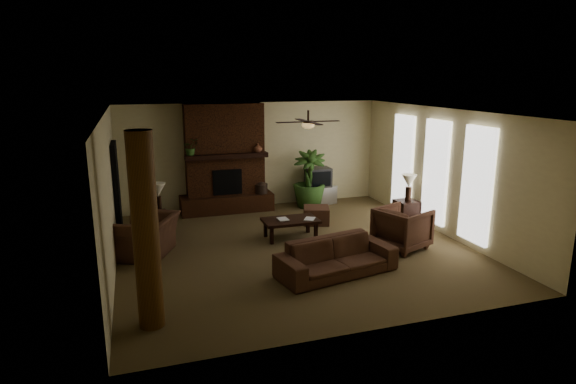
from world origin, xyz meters
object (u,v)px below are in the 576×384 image
object	(u,v)px
coffee_table	(290,222)
floor_vase	(261,194)
lamp_left	(158,192)
floor_plant	(309,191)
lamp_right	(409,183)
log_column	(146,232)
armchair_right	(402,226)
ottoman	(316,215)
side_table_left	(159,225)
tv_stand	(320,195)
side_table_right	(406,212)
sofa	(337,252)
armchair_left	(146,229)

from	to	relation	value
coffee_table	floor_vase	bearing A→B (deg)	90.53
coffee_table	lamp_left	xyz separation A→B (m)	(-2.72, 1.04, 0.63)
floor_plant	lamp_right	size ratio (longest dim) A/B	2.37
floor_plant	lamp_right	bearing A→B (deg)	-50.41
log_column	armchair_right	world-z (taller)	log_column
ottoman	side_table_left	xyz separation A→B (m)	(-3.68, 0.14, 0.08)
floor_vase	lamp_right	xyz separation A→B (m)	(3.05, -2.25, 0.57)
ottoman	tv_stand	xyz separation A→B (m)	(0.75, 1.66, 0.05)
floor_plant	lamp_left	bearing A→B (deg)	-162.60
floor_vase	lamp_left	distance (m)	3.08
log_column	side_table_right	xyz separation A→B (m)	(6.10, 3.23, -1.12)
tv_stand	lamp_left	world-z (taller)	lamp_left
floor_vase	lamp_right	distance (m)	3.83
sofa	coffee_table	size ratio (longest dim) A/B	1.81
side_table_left	side_table_right	distance (m)	5.82
tv_stand	armchair_right	bearing A→B (deg)	-103.06
lamp_left	side_table_right	world-z (taller)	lamp_left
ottoman	tv_stand	size ratio (longest dim) A/B	0.71
armchair_left	side_table_right	size ratio (longest dim) A/B	2.19
floor_plant	side_table_left	distance (m)	4.23
coffee_table	floor_vase	world-z (taller)	floor_vase
armchair_left	tv_stand	xyz separation A→B (m)	(4.72, 2.59, -0.28)
lamp_left	side_table_right	bearing A→B (deg)	-8.12
sofa	floor_plant	xyz separation A→B (m)	(1.10, 4.42, 0.01)
sofa	lamp_left	size ratio (longest dim) A/B	3.35
coffee_table	side_table_left	distance (m)	2.91
armchair_right	tv_stand	world-z (taller)	armchair_right
sofa	side_table_left	distance (m)	4.26
floor_vase	side_table_left	distance (m)	3.08
log_column	coffee_table	size ratio (longest dim) A/B	2.33
log_column	side_table_right	size ratio (longest dim) A/B	5.09
lamp_right	armchair_right	bearing A→B (deg)	-124.77
armchair_right	side_table_right	distance (m)	1.86
armchair_right	coffee_table	world-z (taller)	armchair_right
floor_vase	floor_plant	distance (m)	1.31
ottoman	armchair_right	bearing A→B (deg)	-63.87
log_column	lamp_right	world-z (taller)	log_column
ottoman	floor_plant	bearing A→B (deg)	76.72
armchair_right	side_table_right	xyz separation A→B (m)	(1.03, 1.53, -0.20)
coffee_table	lamp_left	size ratio (longest dim) A/B	1.85
log_column	side_table_right	bearing A→B (deg)	27.90
ottoman	lamp_right	xyz separation A→B (m)	(2.09, -0.67, 0.80)
floor_vase	lamp_right	world-z (taller)	lamp_right
tv_stand	side_table_left	bearing A→B (deg)	-178.77
armchair_right	lamp_right	xyz separation A→B (m)	(1.03, 1.49, 0.52)
ottoman	floor_vase	bearing A→B (deg)	121.24
side_table_right	side_table_left	bearing A→B (deg)	172.46
side_table_left	lamp_left	bearing A→B (deg)	69.69
floor_vase	lamp_right	size ratio (longest dim) A/B	1.18
log_column	tv_stand	bearing A→B (deg)	49.23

